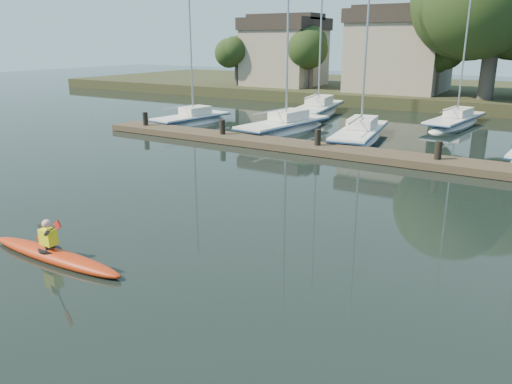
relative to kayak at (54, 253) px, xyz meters
The scene contains 9 objects.
ground 3.79m from the kayak, 27.08° to the left, with size 160.00×160.00×0.00m, color black.
kayak is the anchor object (origin of this frame).
dock 16.08m from the kayak, 77.90° to the left, with size 34.00×2.00×1.80m.
sailboat_0 22.47m from the kayak, 119.37° to the left, with size 3.01×7.31×11.26m.
sailboat_1 20.69m from the kayak, 101.39° to the left, with size 3.44×9.24×14.75m.
sailboat_2 20.27m from the kayak, 87.18° to the left, with size 3.43×9.25×14.97m.
sailboat_5 28.91m from the kayak, 101.02° to the left, with size 3.85×10.30×16.66m.
sailboat_6 28.92m from the kayak, 80.56° to the left, with size 3.11×9.34×14.58m.
shore 42.42m from the kayak, 83.23° to the left, with size 90.00×25.25×12.75m.
Camera 1 is at (7.57, -9.26, 5.61)m, focal length 35.00 mm.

